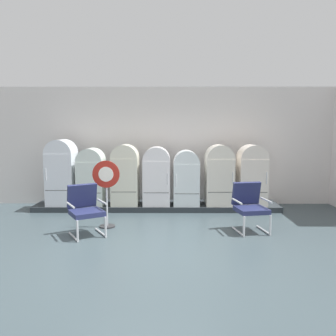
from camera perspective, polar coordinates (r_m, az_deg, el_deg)
The scene contains 13 objects.
ground at distance 6.00m, azimuth -2.92°, elevation -13.49°, with size 12.00×10.00×0.05m, color #37454A.
back_wall at distance 9.30m, azimuth -1.71°, elevation 3.68°, with size 11.76×0.12×3.10m.
display_plinth at distance 8.88m, azimuth -1.82°, elevation -6.22°, with size 6.08×0.95×0.13m, color #272D31.
refrigerator_0 at distance 9.02m, azimuth -16.99°, elevation -0.35°, with size 0.67×0.69×1.62m.
refrigerator_1 at distance 8.82m, azimuth -12.43°, elevation -1.13°, with size 0.63×0.65×1.40m.
refrigerator_2 at distance 8.66m, azimuth -7.01°, elevation -0.83°, with size 0.65×0.64×1.49m.
refrigerator_3 at distance 8.61m, azimuth -1.85°, elevation -1.04°, with size 0.66×0.66×1.44m.
refrigerator_4 at distance 8.61m, azimuth 3.00°, elevation -1.36°, with size 0.63×0.63×1.35m.
refrigerator_5 at distance 8.71m, azimuth 8.36°, elevation -0.84°, with size 0.67×0.70×1.49m.
refrigerator_6 at distance 8.85m, azimuth 13.54°, elevation -0.84°, with size 0.67×0.68×1.49m.
armchair_left at distance 6.85m, azimuth -13.39°, elevation -6.29°, with size 0.83×0.86×0.96m.
armchair_right at distance 7.10m, azimuth 13.20°, elevation -5.84°, with size 0.71×0.75×0.96m.
sign_stand at distance 7.21m, azimuth -10.03°, elevation -3.94°, with size 0.55×0.32×1.38m.
Camera 1 is at (0.33, -5.62, 2.03)m, focal length 37.28 mm.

